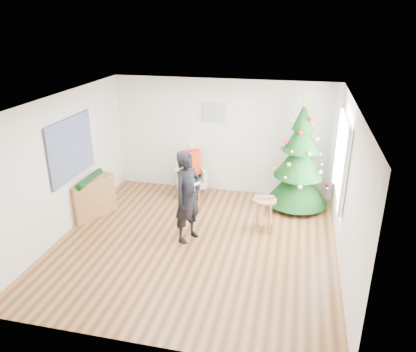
% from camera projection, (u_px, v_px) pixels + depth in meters
% --- Properties ---
extents(floor, '(5.00, 5.00, 0.00)m').
position_uv_depth(floor, '(195.00, 243.00, 7.39)').
color(floor, brown).
rests_on(floor, ground).
extents(ceiling, '(5.00, 5.00, 0.00)m').
position_uv_depth(ceiling, '(193.00, 102.00, 6.42)').
color(ceiling, white).
rests_on(ceiling, wall_back).
extents(wall_back, '(5.00, 0.00, 5.00)m').
position_uv_depth(wall_back, '(222.00, 137.00, 9.17)').
color(wall_back, silver).
rests_on(wall_back, floor).
extents(wall_front, '(5.00, 0.00, 5.00)m').
position_uv_depth(wall_front, '(139.00, 258.00, 4.65)').
color(wall_front, silver).
rests_on(wall_front, floor).
extents(wall_left, '(0.00, 5.00, 5.00)m').
position_uv_depth(wall_left, '(63.00, 166.00, 7.42)').
color(wall_left, silver).
rests_on(wall_left, floor).
extents(wall_right, '(0.00, 5.00, 5.00)m').
position_uv_depth(wall_right, '(348.00, 191.00, 6.39)').
color(wall_right, silver).
rests_on(wall_right, floor).
extents(window_panel, '(0.04, 1.30, 1.40)m').
position_uv_depth(window_panel, '(342.00, 158.00, 7.22)').
color(window_panel, white).
rests_on(window_panel, wall_right).
extents(curtains, '(0.05, 1.75, 1.50)m').
position_uv_depth(curtains, '(341.00, 158.00, 7.23)').
color(curtains, white).
rests_on(curtains, wall_right).
extents(christmas_tree, '(1.30, 1.30, 2.34)m').
position_uv_depth(christmas_tree, '(300.00, 161.00, 8.41)').
color(christmas_tree, '#3F2816').
rests_on(christmas_tree, floor).
extents(stool, '(0.45, 0.45, 0.67)m').
position_uv_depth(stool, '(264.00, 215.00, 7.70)').
color(stool, brown).
rests_on(stool, floor).
extents(laptop, '(0.41, 0.30, 0.03)m').
position_uv_depth(laptop, '(265.00, 198.00, 7.57)').
color(laptop, silver).
rests_on(laptop, stool).
extents(armchair, '(0.83, 0.82, 0.96)m').
position_uv_depth(armchair, '(190.00, 181.00, 9.25)').
color(armchair, '#A0AD8B').
rests_on(armchair, floor).
extents(seated_person, '(0.48, 0.61, 1.26)m').
position_uv_depth(seated_person, '(191.00, 170.00, 9.10)').
color(seated_person, navy).
rests_on(seated_person, armchair).
extents(standing_man, '(0.63, 0.74, 1.71)m').
position_uv_depth(standing_man, '(188.00, 197.00, 7.23)').
color(standing_man, black).
rests_on(standing_man, floor).
extents(game_controller, '(0.09, 0.13, 0.04)m').
position_uv_depth(game_controller, '(197.00, 184.00, 7.06)').
color(game_controller, white).
rests_on(game_controller, standing_man).
extents(console, '(0.68, 1.04, 0.80)m').
position_uv_depth(console, '(92.00, 198.00, 8.26)').
color(console, brown).
rests_on(console, floor).
extents(garland, '(0.14, 0.90, 0.14)m').
position_uv_depth(garland, '(90.00, 179.00, 8.10)').
color(garland, black).
rests_on(garland, console).
extents(tapestry, '(0.03, 1.50, 1.15)m').
position_uv_depth(tapestry, '(71.00, 148.00, 7.59)').
color(tapestry, black).
rests_on(tapestry, wall_left).
extents(framed_picture, '(0.52, 0.05, 0.42)m').
position_uv_depth(framed_picture, '(214.00, 113.00, 8.97)').
color(framed_picture, tan).
rests_on(framed_picture, wall_back).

